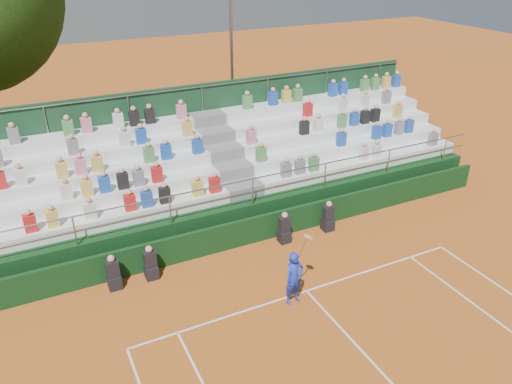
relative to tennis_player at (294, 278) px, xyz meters
name	(u,v)px	position (x,y,z in m)	size (l,w,h in m)	color
ground	(306,291)	(0.61, 0.24, -0.85)	(90.00, 90.00, 0.00)	#B85B1E
courtside_wall	(260,228)	(0.61, 3.44, -0.35)	(20.00, 0.15, 1.00)	black
line_officials	(226,245)	(-0.88, 2.99, -0.38)	(8.18, 0.40, 1.19)	black
grandstand	(223,178)	(0.60, 6.68, 0.23)	(20.00, 5.20, 4.40)	black
tennis_player	(294,278)	(0.00, 0.00, 0.00)	(0.87, 0.50, 2.22)	#1A2FC4
floodlight_mast	(231,43)	(3.80, 12.99, 4.22)	(0.60, 0.25, 8.78)	gray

